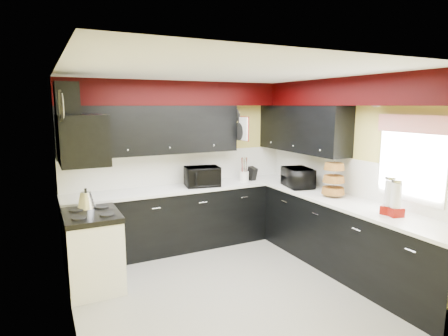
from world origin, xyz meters
name	(u,v)px	position (x,y,z in m)	size (l,w,h in m)	color
ground	(235,287)	(0.00, 0.00, 0.00)	(3.60, 3.60, 0.00)	gray
wall_back	(181,164)	(0.00, 1.80, 1.25)	(3.60, 0.06, 2.50)	#E0C666
wall_right	(352,173)	(1.80, 0.00, 1.25)	(0.06, 3.60, 2.50)	#E0C666
wall_left	(66,203)	(-1.80, 0.00, 1.25)	(0.06, 3.60, 2.50)	#E0C666
ceiling	(236,73)	(0.00, 0.00, 2.50)	(3.60, 3.60, 0.06)	white
cab_back	(189,218)	(0.00, 1.50, 0.45)	(3.60, 0.60, 0.90)	black
cab_right	(349,239)	(1.50, -0.30, 0.45)	(0.60, 3.00, 0.90)	black
counter_back	(189,188)	(0.00, 1.50, 0.92)	(3.62, 0.64, 0.04)	white
counter_right	(351,204)	(1.50, -0.30, 0.92)	(0.64, 3.02, 0.04)	white
splash_back	(182,167)	(0.00, 1.79, 1.19)	(3.60, 0.02, 0.50)	white
splash_right	(351,177)	(1.79, 0.00, 1.19)	(0.02, 3.60, 0.50)	white
upper_back	(152,130)	(-0.50, 1.62, 1.80)	(2.60, 0.35, 0.70)	black
upper_right	(302,129)	(1.62, 0.90, 1.80)	(0.35, 1.80, 0.70)	black
soffit_back	(184,94)	(0.00, 1.62, 2.33)	(3.60, 0.36, 0.35)	black
soffit_right	(357,91)	(1.62, -0.18, 2.33)	(0.36, 3.24, 0.35)	black
stove	(94,253)	(-1.50, 0.75, 0.43)	(0.60, 0.75, 0.86)	white
cooktop	(91,215)	(-1.50, 0.75, 0.89)	(0.62, 0.77, 0.06)	black
hood	(82,139)	(-1.55, 0.75, 1.78)	(0.50, 0.78, 0.55)	black
hood_duct	(67,101)	(-1.68, 0.75, 2.20)	(0.24, 0.40, 0.40)	black
window	(412,159)	(1.79, -0.90, 1.55)	(0.03, 0.86, 0.96)	white
valance	(412,124)	(1.73, -0.90, 1.95)	(0.04, 0.88, 0.20)	red
pan_top	(235,115)	(0.82, 1.55, 2.00)	(0.03, 0.22, 0.40)	black
pan_mid	(239,132)	(0.82, 1.42, 1.75)	(0.03, 0.28, 0.46)	black
pan_low	(231,132)	(0.82, 1.68, 1.72)	(0.03, 0.24, 0.42)	black
cut_board	(243,129)	(0.83, 1.30, 1.80)	(0.03, 0.26, 0.35)	white
baskets	(334,179)	(1.52, 0.05, 1.18)	(0.27, 0.27, 0.50)	brown
clock	(61,106)	(-1.77, 0.25, 2.15)	(0.03, 0.30, 0.30)	black
deco_plate	(376,97)	(1.77, -0.35, 2.25)	(0.03, 0.24, 0.24)	white
toaster_oven	(202,176)	(0.20, 1.44, 1.09)	(0.51, 0.42, 0.30)	black
microwave	(298,178)	(1.46, 0.73, 1.08)	(0.52, 0.35, 0.29)	black
utensil_crock	(244,176)	(0.95, 1.47, 1.02)	(0.15, 0.15, 0.16)	silver
knife_block	(252,174)	(1.10, 1.48, 1.05)	(0.10, 0.14, 0.22)	black
kettle	(86,200)	(-1.52, 1.00, 1.02)	(0.22, 0.22, 0.20)	silver
dispenser_a	(396,199)	(1.49, -0.96, 1.13)	(0.14, 0.14, 0.39)	#5C0400
dispenser_b	(390,196)	(1.49, -0.88, 1.15)	(0.15, 0.15, 0.41)	#6B000D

